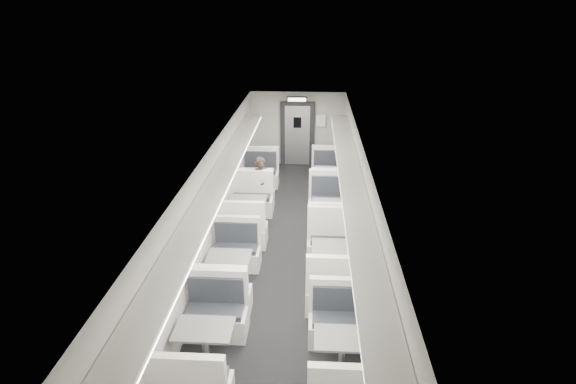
# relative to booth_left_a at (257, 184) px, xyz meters

# --- Properties ---
(room) EXTENTS (3.24, 12.24, 2.64)m
(room) POSITION_rel_booth_left_a_xyz_m (1.00, -3.27, 0.82)
(room) COLOR black
(room) RESTS_ON ground
(booth_left_a) EXTENTS (1.05, 2.13, 1.14)m
(booth_left_a) POSITION_rel_booth_left_a_xyz_m (0.00, 0.00, 0.00)
(booth_left_a) COLOR silver
(booth_left_a) RESTS_ON room
(booth_left_b) EXTENTS (1.06, 2.15, 1.15)m
(booth_left_b) POSITION_rel_booth_left_a_xyz_m (0.00, -1.89, 0.00)
(booth_left_b) COLOR silver
(booth_left_b) RESTS_ON room
(booth_left_c) EXTENTS (0.98, 1.99, 1.06)m
(booth_left_c) POSITION_rel_booth_left_a_xyz_m (0.00, -4.32, -0.03)
(booth_left_c) COLOR silver
(booth_left_c) RESTS_ON room
(booth_left_d) EXTENTS (1.02, 2.07, 1.11)m
(booth_left_d) POSITION_rel_booth_left_a_xyz_m (0.00, -6.35, -0.01)
(booth_left_d) COLOR silver
(booth_left_d) RESTS_ON room
(booth_right_a) EXTENTS (1.02, 2.08, 1.11)m
(booth_right_a) POSITION_rel_booth_left_a_xyz_m (2.00, 0.31, -0.01)
(booth_right_a) COLOR silver
(booth_right_a) RESTS_ON room
(booth_right_b) EXTENTS (1.13, 2.29, 1.22)m
(booth_right_b) POSITION_rel_booth_left_a_xyz_m (2.00, -2.11, 0.03)
(booth_right_b) COLOR silver
(booth_right_b) RESTS_ON room
(booth_right_c) EXTENTS (1.11, 2.25, 1.21)m
(booth_right_c) POSITION_rel_booth_left_a_xyz_m (2.00, -4.02, 0.02)
(booth_right_c) COLOR silver
(booth_right_c) RESTS_ON room
(booth_right_d) EXTENTS (0.98, 1.99, 1.06)m
(booth_right_d) POSITION_rel_booth_left_a_xyz_m (2.00, -6.39, -0.03)
(booth_right_d) COLOR silver
(booth_right_d) RESTS_ON room
(passenger) EXTENTS (0.60, 0.48, 1.45)m
(passenger) POSITION_rel_booth_left_a_xyz_m (0.22, -0.90, 0.34)
(passenger) COLOR black
(passenger) RESTS_ON room
(window_a) EXTENTS (0.02, 1.18, 0.84)m
(window_a) POSITION_rel_booth_left_a_xyz_m (-0.49, 0.13, 0.97)
(window_a) COLOR black
(window_a) RESTS_ON room
(window_b) EXTENTS (0.02, 1.18, 0.84)m
(window_b) POSITION_rel_booth_left_a_xyz_m (-0.49, -2.07, 0.97)
(window_b) COLOR black
(window_b) RESTS_ON room
(window_c) EXTENTS (0.02, 1.18, 0.84)m
(window_c) POSITION_rel_booth_left_a_xyz_m (-0.49, -4.27, 0.97)
(window_c) COLOR black
(window_c) RESTS_ON room
(window_d) EXTENTS (0.02, 1.18, 0.84)m
(window_d) POSITION_rel_booth_left_a_xyz_m (-0.49, -6.47, 0.97)
(window_d) COLOR black
(window_d) RESTS_ON room
(luggage_rack_left) EXTENTS (0.46, 10.40, 0.09)m
(luggage_rack_left) POSITION_rel_booth_left_a_xyz_m (-0.24, -3.57, 1.54)
(luggage_rack_left) COLOR silver
(luggage_rack_left) RESTS_ON room
(luggage_rack_right) EXTENTS (0.46, 10.40, 0.09)m
(luggage_rack_right) POSITION_rel_booth_left_a_xyz_m (2.24, -3.57, 1.54)
(luggage_rack_right) COLOR silver
(luggage_rack_right) RESTS_ON room
(vestibule_door) EXTENTS (1.10, 0.13, 2.10)m
(vestibule_door) POSITION_rel_booth_left_a_xyz_m (1.00, 2.66, 0.66)
(vestibule_door) COLOR black
(vestibule_door) RESTS_ON room
(exit_sign) EXTENTS (0.62, 0.12, 0.16)m
(exit_sign) POSITION_rel_booth_left_a_xyz_m (1.00, 2.17, 1.90)
(exit_sign) COLOR black
(exit_sign) RESTS_ON room
(wall_notice) EXTENTS (0.32, 0.02, 0.40)m
(wall_notice) POSITION_rel_booth_left_a_xyz_m (1.75, 2.65, 1.12)
(wall_notice) COLOR white
(wall_notice) RESTS_ON room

